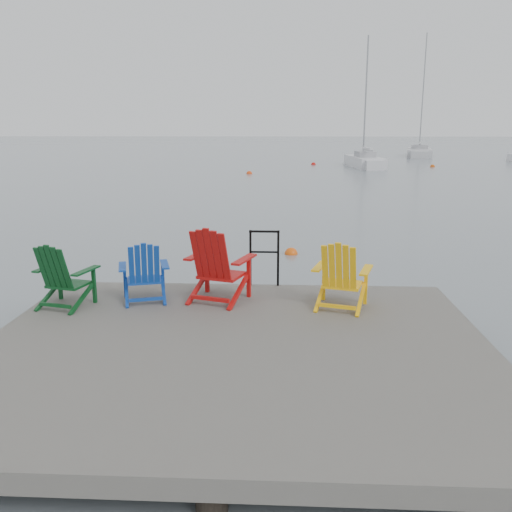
{
  "coord_description": "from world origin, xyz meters",
  "views": [
    {
      "loc": [
        0.54,
        -5.9,
        2.96
      ],
      "look_at": [
        0.09,
        3.01,
        0.85
      ],
      "focal_mm": 38.0,
      "sensor_mm": 36.0,
      "label": 1
    }
  ],
  "objects_px": {
    "chair_blue": "(144,271)",
    "chair_red": "(217,264)",
    "buoy_b": "(249,174)",
    "chair_yellow": "(341,275)",
    "sailboat_mid": "(419,153)",
    "sailboat_near": "(364,162)",
    "buoy_a": "(291,254)",
    "chair_green": "(63,275)",
    "handrail": "(264,253)",
    "buoy_d": "(313,165)",
    "buoy_c": "(432,167)"
  },
  "relations": [
    {
      "from": "chair_red",
      "to": "buoy_b",
      "type": "bearing_deg",
      "value": 111.03
    },
    {
      "from": "chair_red",
      "to": "chair_yellow",
      "type": "bearing_deg",
      "value": 10.65
    },
    {
      "from": "buoy_c",
      "to": "handrail",
      "type": "bearing_deg",
      "value": -108.79
    },
    {
      "from": "buoy_a",
      "to": "buoy_d",
      "type": "distance_m",
      "value": 33.22
    },
    {
      "from": "buoy_a",
      "to": "sailboat_near",
      "type": "bearing_deg",
      "value": 78.73
    },
    {
      "from": "sailboat_near",
      "to": "buoy_b",
      "type": "height_order",
      "value": "sailboat_near"
    },
    {
      "from": "buoy_a",
      "to": "buoy_c",
      "type": "distance_m",
      "value": 32.96
    },
    {
      "from": "chair_blue",
      "to": "chair_red",
      "type": "distance_m",
      "value": 1.06
    },
    {
      "from": "buoy_a",
      "to": "chair_green",
      "type": "bearing_deg",
      "value": -120.11
    },
    {
      "from": "chair_red",
      "to": "sailboat_near",
      "type": "relative_size",
      "value": 0.11
    },
    {
      "from": "chair_yellow",
      "to": "chair_blue",
      "type": "bearing_deg",
      "value": -167.47
    },
    {
      "from": "buoy_a",
      "to": "buoy_b",
      "type": "height_order",
      "value": "buoy_b"
    },
    {
      "from": "handrail",
      "to": "buoy_c",
      "type": "bearing_deg",
      "value": 71.21
    },
    {
      "from": "chair_yellow",
      "to": "sailboat_near",
      "type": "height_order",
      "value": "sailboat_near"
    },
    {
      "from": "sailboat_near",
      "to": "sailboat_mid",
      "type": "bearing_deg",
      "value": 60.17
    },
    {
      "from": "chair_green",
      "to": "chair_blue",
      "type": "height_order",
      "value": "chair_green"
    },
    {
      "from": "chair_red",
      "to": "buoy_b",
      "type": "distance_m",
      "value": 28.86
    },
    {
      "from": "handrail",
      "to": "chair_red",
      "type": "bearing_deg",
      "value": -127.49
    },
    {
      "from": "buoy_a",
      "to": "buoy_d",
      "type": "height_order",
      "value": "buoy_d"
    },
    {
      "from": "chair_green",
      "to": "chair_yellow",
      "type": "relative_size",
      "value": 0.96
    },
    {
      "from": "chair_blue",
      "to": "chair_yellow",
      "type": "distance_m",
      "value": 2.81
    },
    {
      "from": "chair_red",
      "to": "chair_blue",
      "type": "bearing_deg",
      "value": -158.75
    },
    {
      "from": "sailboat_mid",
      "to": "buoy_c",
      "type": "height_order",
      "value": "sailboat_mid"
    },
    {
      "from": "chair_yellow",
      "to": "buoy_b",
      "type": "xyz_separation_m",
      "value": [
        -3.08,
        29.05,
        -0.99
      ]
    },
    {
      "from": "chair_blue",
      "to": "buoy_b",
      "type": "distance_m",
      "value": 28.88
    },
    {
      "from": "chair_red",
      "to": "buoy_c",
      "type": "distance_m",
      "value": 38.31
    },
    {
      "from": "buoy_b",
      "to": "buoy_a",
      "type": "bearing_deg",
      "value": -83.99
    },
    {
      "from": "buoy_a",
      "to": "sailboat_mid",
      "type": "bearing_deg",
      "value": 73.14
    },
    {
      "from": "sailboat_mid",
      "to": "buoy_b",
      "type": "distance_m",
      "value": 29.87
    },
    {
      "from": "buoy_d",
      "to": "sailboat_mid",
      "type": "bearing_deg",
      "value": 50.6
    },
    {
      "from": "chair_green",
      "to": "chair_blue",
      "type": "distance_m",
      "value": 1.12
    },
    {
      "from": "sailboat_near",
      "to": "buoy_a",
      "type": "bearing_deg",
      "value": -105.22
    },
    {
      "from": "chair_blue",
      "to": "chair_yellow",
      "type": "xyz_separation_m",
      "value": [
        2.8,
        -0.19,
        0.04
      ]
    },
    {
      "from": "handrail",
      "to": "buoy_b",
      "type": "distance_m",
      "value": 28.05
    },
    {
      "from": "buoy_b",
      "to": "buoy_c",
      "type": "xyz_separation_m",
      "value": [
        13.99,
        7.33,
        0.0
      ]
    },
    {
      "from": "sailboat_near",
      "to": "buoy_b",
      "type": "relative_size",
      "value": 26.17
    },
    {
      "from": "chair_green",
      "to": "sailboat_near",
      "type": "xyz_separation_m",
      "value": [
        9.38,
        36.27,
        -0.61
      ]
    },
    {
      "from": "sailboat_mid",
      "to": "sailboat_near",
      "type": "bearing_deg",
      "value": -103.13
    },
    {
      "from": "handrail",
      "to": "buoy_d",
      "type": "xyz_separation_m",
      "value": [
        2.8,
        37.55,
        -1.04
      ]
    },
    {
      "from": "handrail",
      "to": "chair_green",
      "type": "relative_size",
      "value": 0.97
    },
    {
      "from": "handrail",
      "to": "chair_red",
      "type": "relative_size",
      "value": 0.82
    },
    {
      "from": "chair_blue",
      "to": "buoy_a",
      "type": "xyz_separation_m",
      "value": [
        2.2,
        5.31,
        -0.95
      ]
    },
    {
      "from": "chair_green",
      "to": "sailboat_near",
      "type": "relative_size",
      "value": 0.09
    },
    {
      "from": "chair_yellow",
      "to": "sailboat_mid",
      "type": "bearing_deg",
      "value": 91.7
    },
    {
      "from": "sailboat_near",
      "to": "buoy_a",
      "type": "relative_size",
      "value": 32.01
    },
    {
      "from": "chair_yellow",
      "to": "buoy_a",
      "type": "xyz_separation_m",
      "value": [
        -0.6,
        5.49,
        -0.99
      ]
    },
    {
      "from": "chair_yellow",
      "to": "sailboat_mid",
      "type": "relative_size",
      "value": 0.07
    },
    {
      "from": "handrail",
      "to": "chair_green",
      "type": "distance_m",
      "value": 3.03
    },
    {
      "from": "buoy_b",
      "to": "buoy_c",
      "type": "distance_m",
      "value": 15.79
    },
    {
      "from": "chair_green",
      "to": "buoy_c",
      "type": "distance_m",
      "value": 39.41
    }
  ]
}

